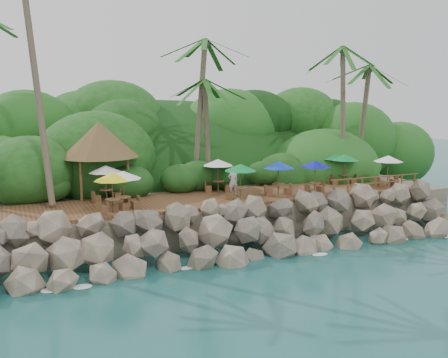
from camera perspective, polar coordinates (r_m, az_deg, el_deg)
name	(u,v)px	position (r m, az deg, el deg)	size (l,w,h in m)	color
ground	(271,261)	(26.26, 5.35, -9.28)	(140.00, 140.00, 0.00)	#19514F
land_base	(174,190)	(40.31, -5.73, -1.22)	(32.00, 25.20, 2.10)	gray
jungle_hill	(149,187)	(47.57, -8.52, -0.96)	(44.80, 28.00, 15.40)	#143811
seawall	(253,230)	(27.62, 3.36, -5.83)	(29.00, 4.00, 2.30)	gray
terrace	(224,198)	(30.90, 0.00, -2.20)	(26.00, 5.00, 0.20)	brown
jungle_foliage	(178,205)	(39.58, -5.26, -2.95)	(44.00, 16.00, 12.00)	#143811
foam_line	(268,259)	(26.50, 5.03, -9.03)	(25.20, 0.80, 0.06)	white
palms	(206,37)	(33.11, -2.08, 15.93)	(31.92, 7.40, 15.42)	brown
palapa	(99,140)	(31.80, -14.04, 4.39)	(4.85, 4.85, 4.60)	brown
dining_clusters	(255,167)	(31.21, 3.53, 1.40)	(20.89, 5.18, 2.14)	brown
railing	(376,182)	(34.01, 16.95, -0.34)	(7.20, 0.10, 1.00)	brown
waiter	(233,181)	(31.25, 1.04, -0.21)	(0.65, 0.43, 1.79)	silver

